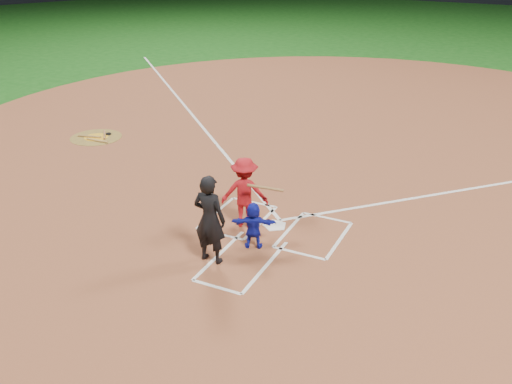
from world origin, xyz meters
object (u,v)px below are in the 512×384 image
at_px(home_plate, 275,226).
at_px(umpire, 210,219).
at_px(batter_at_plate, 245,192).
at_px(on_deck_circle, 96,137).
at_px(catcher, 253,225).

relative_size(home_plate, umpire, 0.31).
relative_size(umpire, batter_at_plate, 1.15).
xyz_separation_m(on_deck_circle, batter_at_plate, (7.26, -3.34, 0.84)).
distance_m(home_plate, umpire, 2.27).
bearing_deg(catcher, on_deck_circle, -49.78).
bearing_deg(home_plate, on_deck_circle, -21.27).
bearing_deg(umpire, home_plate, -106.52).
height_order(umpire, batter_at_plate, umpire).
bearing_deg(umpire, on_deck_circle, -34.25).
bearing_deg(batter_at_plate, umpire, -87.81).
bearing_deg(umpire, catcher, -121.96).
distance_m(home_plate, catcher, 1.20).
height_order(on_deck_circle, batter_at_plate, batter_at_plate).
distance_m(umpire, batter_at_plate, 1.72).
relative_size(on_deck_circle, batter_at_plate, 1.01).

